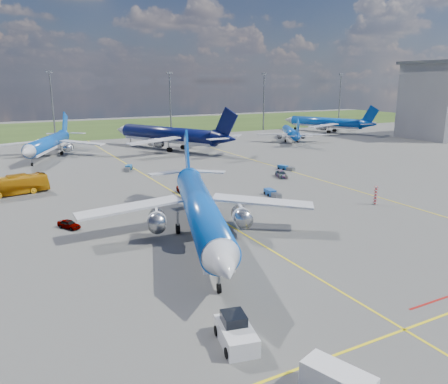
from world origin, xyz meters
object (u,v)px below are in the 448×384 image
service_car_c (281,174)px  service_car_b (191,188)px  main_airliner (201,239)px  apron_bus (11,186)px  baggage_tug_c (128,168)px  bg_jet_nnw (50,157)px  bg_jet_n (169,150)px  baggage_tug_w (272,193)px  service_car_a (69,224)px  pushback_tug (236,332)px  service_van (338,383)px  bg_jet_ene (325,132)px  bg_jet_ne (290,141)px  baggage_tug_e (286,168)px  warning_post (376,195)px

service_car_c → service_car_b: bearing=-154.4°
main_airliner → apron_bus: main_airliner is taller
service_car_c → baggage_tug_c: 34.36m
bg_jet_nnw → baggage_tug_c: 30.46m
service_car_c → bg_jet_n: bearing=117.8°
service_car_b → baggage_tug_w: bearing=-120.6°
service_car_a → pushback_tug: bearing=-109.9°
pushback_tug → service_car_c: size_ratio=1.43×
pushback_tug → service_van: bearing=-59.0°
bg_jet_ene → pushback_tug: 148.26m
bg_jet_ene → main_airliner: 127.91m
bg_jet_ne → main_airliner: 96.51m
service_car_a → baggage_tug_c: (18.20, 35.69, -0.13)m
bg_jet_ne → service_van: size_ratio=7.03×
pushback_tug → baggage_tug_c: (11.21, 69.58, -0.41)m
bg_jet_n → service_car_c: size_ratio=10.54×
bg_jet_nnw → bg_jet_n: bg_jet_n is taller
service_car_c → baggage_tug_e: service_car_c is taller
main_airliner → service_car_a: bearing=157.3°
bg_jet_nnw → apron_bus: bearing=-81.7°
bg_jet_ene → baggage_tug_e: 80.23m
warning_post → baggage_tug_c: size_ratio=0.66×
bg_jet_nnw → baggage_tug_c: bearing=-40.3°
bg_jet_n → service_car_a: (-37.03, -60.07, 0.60)m
bg_jet_nnw → baggage_tug_w: (29.35, -61.51, 0.48)m
main_airliner → service_van: (-4.32, -29.86, 0.99)m
bg_jet_nnw → main_airliner: main_airliner is taller
service_car_a → service_car_b: size_ratio=0.66×
service_van → service_car_b: bearing=56.9°
service_van → apron_bus: size_ratio=0.37×
bg_jet_n → service_car_c: 47.22m
baggage_tug_w → baggage_tug_e: 23.89m
service_van → baggage_tug_e: bearing=37.8°
bg_jet_ene → baggage_tug_c: (-89.91, -38.84, 0.47)m
pushback_tug → bg_jet_n: bearing=84.4°
baggage_tug_e → baggage_tug_c: bearing=136.9°
warning_post → apron_bus: 62.06m
warning_post → bg_jet_n: bg_jet_n is taller
warning_post → service_car_a: warning_post is taller
pushback_tug → service_car_a: pushback_tug is taller
main_airliner → baggage_tug_w: (19.94, 13.68, 0.48)m
baggage_tug_w → bg_jet_nnw: bearing=122.6°
service_van → apron_bus: bearing=84.3°
service_car_b → bg_jet_nnw: bearing=28.3°
baggage_tug_w → bg_jet_n: bearing=94.2°
service_car_b → service_car_c: 21.71m
bg_jet_n → bg_jet_ne: size_ratio=1.52×
apron_bus → service_car_a: apron_bus is taller
bg_jet_n → service_van: size_ratio=10.66×
bg_jet_nnw → baggage_tug_w: bearing=-41.1°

